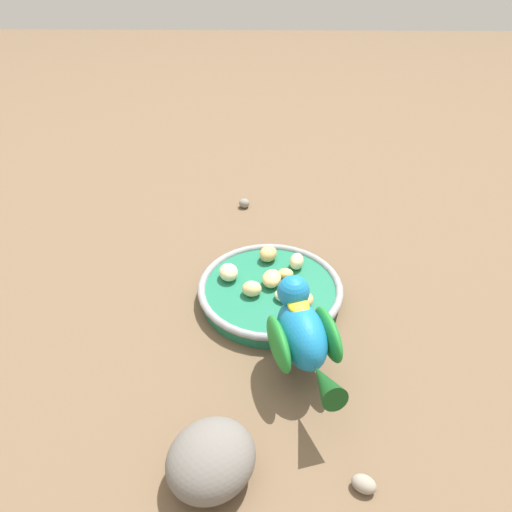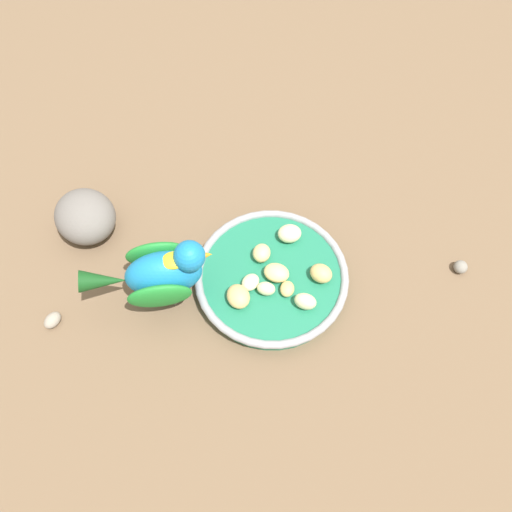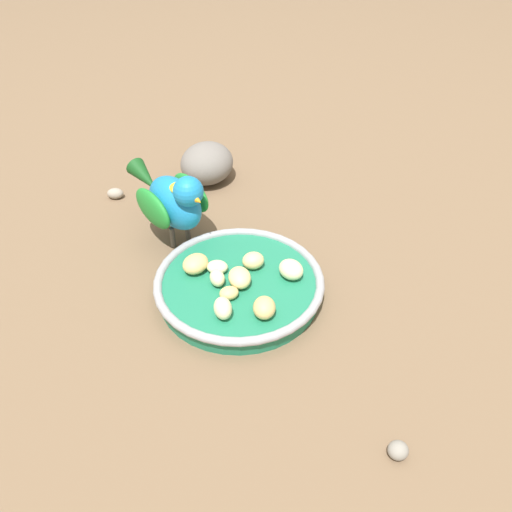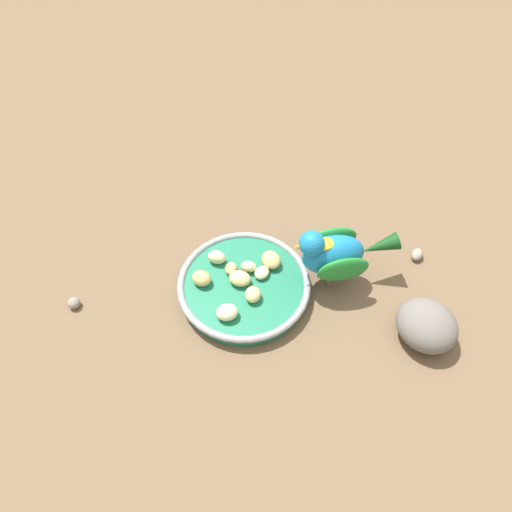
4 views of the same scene
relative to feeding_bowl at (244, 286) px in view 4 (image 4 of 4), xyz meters
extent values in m
plane|color=brown|center=(-0.02, 0.01, -0.02)|extent=(4.00, 4.00, 0.00)
cylinder|color=#1E7251|center=(0.00, 0.00, 0.00)|extent=(0.22, 0.22, 0.03)
torus|color=#93969B|center=(0.00, 0.00, 0.01)|extent=(0.23, 0.23, 0.01)
ellipsoid|color=#E5C67F|center=(-0.03, -0.02, 0.02)|extent=(0.03, 0.03, 0.02)
ellipsoid|color=beige|center=(-0.07, 0.02, 0.02)|extent=(0.04, 0.04, 0.03)
ellipsoid|color=#E5C67F|center=(0.00, 0.01, 0.02)|extent=(0.04, 0.04, 0.02)
ellipsoid|color=beige|center=(0.04, 0.05, 0.02)|extent=(0.03, 0.04, 0.03)
ellipsoid|color=tan|center=(0.00, 0.07, 0.02)|extent=(0.04, 0.04, 0.03)
ellipsoid|color=tan|center=(0.05, -0.04, 0.02)|extent=(0.05, 0.05, 0.02)
ellipsoid|color=tan|center=(0.02, 0.03, 0.02)|extent=(0.03, 0.02, 0.02)
ellipsoid|color=beige|center=(0.02, -0.03, 0.02)|extent=(0.04, 0.04, 0.02)
ellipsoid|color=beige|center=(0.03, -0.01, 0.02)|extent=(0.02, 0.03, 0.02)
cylinder|color=#59544C|center=(0.02, -0.15, 0.00)|extent=(0.01, 0.01, 0.03)
cylinder|color=#59544C|center=(0.05, -0.14, 0.00)|extent=(0.01, 0.01, 0.03)
ellipsoid|color=#197AB7|center=(0.04, -0.15, 0.06)|extent=(0.09, 0.12, 0.08)
ellipsoid|color=#1E7F2D|center=(0.01, -0.17, 0.06)|extent=(0.04, 0.09, 0.06)
ellipsoid|color=#1E7F2D|center=(0.07, -0.15, 0.06)|extent=(0.04, 0.09, 0.06)
cone|color=#144719|center=(0.06, -0.23, 0.06)|extent=(0.05, 0.08, 0.05)
sphere|color=#197AB7|center=(0.03, -0.11, 0.09)|extent=(0.05, 0.05, 0.04)
cone|color=orange|center=(0.02, -0.09, 0.09)|extent=(0.02, 0.02, 0.02)
ellipsoid|color=yellow|center=(0.03, -0.13, 0.09)|extent=(0.04, 0.04, 0.01)
ellipsoid|color=slate|center=(-0.07, -0.30, 0.02)|extent=(0.14, 0.14, 0.07)
ellipsoid|color=gray|center=(-0.05, 0.29, -0.01)|extent=(0.02, 0.02, 0.02)
ellipsoid|color=gray|center=(0.10, -0.31, -0.01)|extent=(0.03, 0.03, 0.02)
camera|label=1|loc=(-0.01, -0.59, 0.51)|focal=33.90mm
camera|label=2|loc=(0.34, 0.01, 0.68)|focal=35.00mm
camera|label=3|loc=(0.20, 0.50, 0.49)|focal=37.00mm
camera|label=4|loc=(-0.51, -0.06, 0.74)|focal=35.94mm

